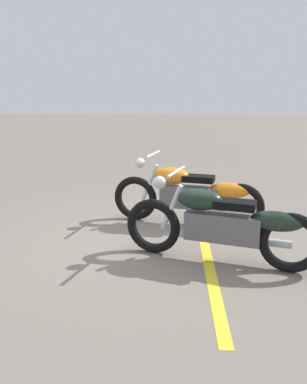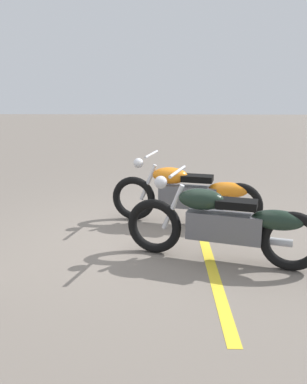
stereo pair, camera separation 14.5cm
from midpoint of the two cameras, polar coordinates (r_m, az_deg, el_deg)
ground_plane at (r=5.24m, az=-1.20°, el=-6.91°), size 60.00×60.00×0.00m
motorcycle_bright_foreground at (r=5.71m, az=4.39°, el=-0.27°), size 2.19×0.76×1.04m
motorcycle_dark_foreground at (r=4.49m, az=9.40°, el=-4.49°), size 2.16×0.83×1.04m
parking_stripe_near at (r=4.63m, az=7.29°, el=-9.92°), size 0.14×3.20×0.01m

